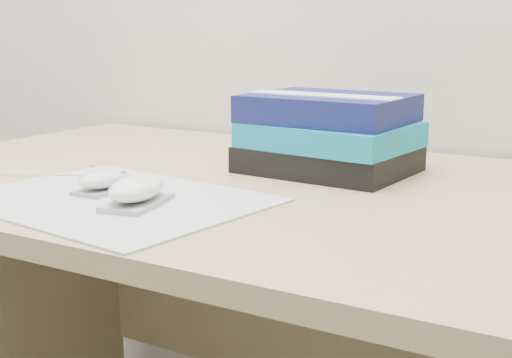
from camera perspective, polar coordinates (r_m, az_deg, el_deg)
The scene contains 7 objects.
desk at distance 1.20m, azimuth 7.06°, elevation -11.33°, with size 1.60×0.80×0.73m.
mousepad at distance 1.02m, azimuth -11.39°, elevation -1.63°, with size 0.41×0.32×0.00m, color #9998A1.
mouse_rear at distance 1.06m, azimuth -12.05°, elevation -0.10°, with size 0.05×0.09×0.04m.
mouse_front at distance 0.97m, azimuth -9.52°, elevation -0.93°, with size 0.08×0.12×0.05m.
usb_cable at distance 1.22m, azimuth -17.53°, elevation 0.40°, with size 0.00×0.00×0.21m, color silver.
book_stack at distance 1.20m, azimuth 5.87°, elevation 3.61°, with size 0.28×0.23×0.13m.
pouch at distance 1.23m, azimuth 3.69°, elevation 3.75°, with size 0.14×0.10×0.13m.
Camera 1 is at (0.43, 0.63, 0.97)m, focal length 50.00 mm.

